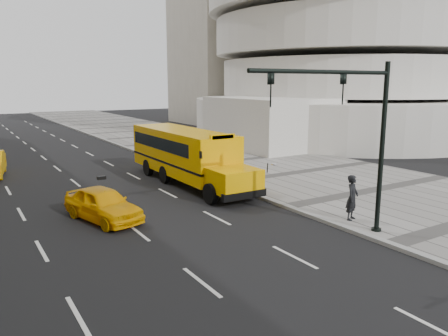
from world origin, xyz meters
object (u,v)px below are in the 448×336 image
school_bus (185,152)px  traffic_signal (357,129)px  taxi_near (103,204)px  pedestrian (352,198)px

school_bus → traffic_signal: (0.69, -11.86, 2.33)m
school_bus → taxi_near: (-6.18, -4.67, -1.06)m
school_bus → traffic_signal: size_ratio=1.81×
taxi_near → pedestrian: pedestrian is taller
taxi_near → pedestrian: (8.52, -5.73, 0.37)m
taxi_near → traffic_signal: 10.50m
traffic_signal → taxi_near: bearing=133.7°
school_bus → taxi_near: 7.82m
school_bus → pedestrian: bearing=-77.3°
pedestrian → traffic_signal: bearing=-162.5°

